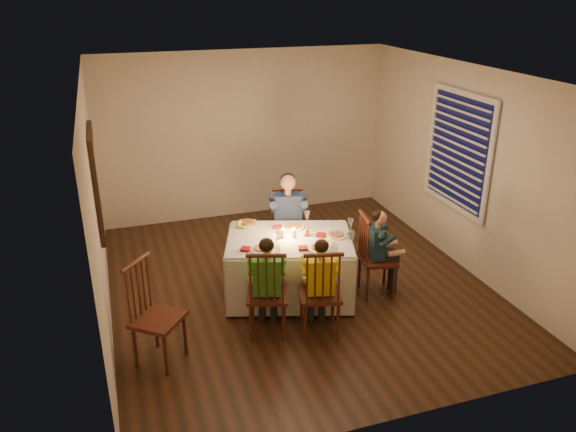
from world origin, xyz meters
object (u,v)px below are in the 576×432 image
object	(u,v)px
child_yellow	(319,331)
child_teal	(375,293)
dining_table	(289,254)
chair_adult	(288,265)
chair_near_right	(319,331)
chair_end	(375,293)
adult	(288,265)
child_green	(268,332)
serving_bowl	(247,224)
chair_extra	(162,360)
chair_near_left	(268,332)

from	to	relation	value
child_yellow	child_teal	world-z (taller)	child_yellow
dining_table	chair_adult	xyz separation A→B (m)	(0.23, 0.73, -0.54)
chair_near_right	child_yellow	xyz separation A→B (m)	(-0.00, 0.00, 0.00)
chair_adult	child_teal	world-z (taller)	child_teal
chair_end	adult	xyz separation A→B (m)	(-0.78, 1.02, 0.00)
chair_near_right	adult	size ratio (longest dim) A/B	0.81
child_green	serving_bowl	xyz separation A→B (m)	(0.08, 1.13, 0.79)
chair_extra	child_green	world-z (taller)	child_green
child_yellow	chair_near_left	bearing A→B (deg)	-4.19
dining_table	chair_near_right	distance (m)	1.00
chair_near_right	chair_extra	world-z (taller)	chair_extra
dining_table	chair_near_right	size ratio (longest dim) A/B	1.65
dining_table	chair_near_left	xyz separation A→B (m)	(-0.47, -0.67, -0.54)
chair_end	child_yellow	world-z (taller)	child_yellow
child_green	child_yellow	world-z (taller)	child_green
chair_extra	adult	distance (m)	2.41
chair_end	child_green	xyz separation A→B (m)	(-1.48, -0.38, 0.00)
chair_near_right	chair_end	distance (m)	1.10
chair_adult	chair_near_right	bearing A→B (deg)	-81.03
chair_adult	serving_bowl	bearing A→B (deg)	-141.22
chair_adult	adult	xyz separation A→B (m)	(0.00, 0.00, 0.00)
adult	chair_end	bearing A→B (deg)	-37.48
child_yellow	child_green	bearing A→B (deg)	-4.19
adult	child_teal	xyz separation A→B (m)	(0.78, -1.02, 0.00)
child_yellow	dining_table	bearing A→B (deg)	-72.80
child_yellow	serving_bowl	bearing A→B (deg)	-58.00
child_teal	dining_table	bearing A→B (deg)	83.33
chair_adult	child_teal	size ratio (longest dim) A/B	0.96
adult	chair_near_right	bearing A→B (deg)	-81.03
child_yellow	serving_bowl	world-z (taller)	serving_bowl
adult	serving_bowl	distance (m)	1.03
adult	serving_bowl	bearing A→B (deg)	-141.22
dining_table	chair_end	world-z (taller)	dining_table
adult	serving_bowl	xyz separation A→B (m)	(-0.61, -0.27, 0.79)
dining_table	chair_end	xyz separation A→B (m)	(1.01, -0.29, -0.54)
serving_bowl	dining_table	bearing A→B (deg)	-50.23
chair_adult	adult	size ratio (longest dim) A/B	0.81
chair_adult	child_yellow	distance (m)	1.58
dining_table	chair_extra	bearing A→B (deg)	-135.91
chair_adult	child_teal	bearing A→B (deg)	-37.48
chair_near_right	serving_bowl	distance (m)	1.58
adult	child_green	bearing A→B (deg)	-101.38
adult	child_yellow	size ratio (longest dim) A/B	1.15
serving_bowl	chair_adult	bearing A→B (deg)	23.80
chair_end	adult	world-z (taller)	adult
child_teal	serving_bowl	bearing A→B (deg)	70.95
dining_table	child_teal	world-z (taller)	dining_table
chair_near_right	serving_bowl	world-z (taller)	serving_bowl
child_teal	child_yellow	bearing A→B (deg)	129.21
chair_adult	chair_near_left	xyz separation A→B (m)	(-0.70, -1.40, 0.00)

